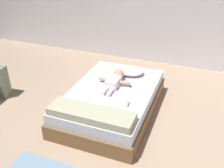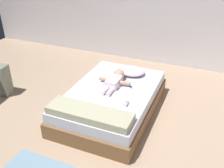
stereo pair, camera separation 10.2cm
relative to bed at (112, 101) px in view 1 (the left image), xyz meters
The scene contains 7 objects.
ground_plane 0.88m from the bed, 95.73° to the right, with size 8.00×8.00×0.00m, color tan.
bed is the anchor object (origin of this frame).
pillow 0.67m from the bed, 81.49° to the left, with size 0.45×0.36×0.11m.
baby 0.33m from the bed, 98.03° to the left, with size 0.51×0.64×0.18m.
toothbrush 0.36m from the bed, 43.57° to the left, with size 0.09×0.12×0.02m.
blanket 0.77m from the bed, 90.00° to the right, with size 1.11×0.33×0.10m.
baby_bottle 0.50m from the bed, 42.25° to the right, with size 0.06×0.11×0.08m.
Camera 1 is at (1.28, -2.25, 2.33)m, focal length 41.30 mm.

